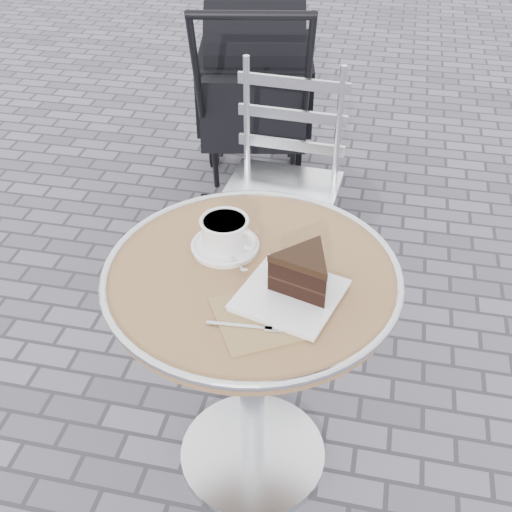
% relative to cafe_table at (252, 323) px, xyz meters
% --- Properties ---
extents(ground, '(80.00, 80.00, 0.00)m').
position_rel_cafe_table_xyz_m(ground, '(0.00, 0.00, -0.57)').
color(ground, slate).
rests_on(ground, ground).
extents(cafe_table, '(0.72, 0.72, 0.74)m').
position_rel_cafe_table_xyz_m(cafe_table, '(0.00, 0.00, 0.00)').
color(cafe_table, silver).
rests_on(cafe_table, ground).
extents(cappuccino_set, '(0.17, 0.18, 0.08)m').
position_rel_cafe_table_xyz_m(cappuccino_set, '(-0.08, 0.08, 0.20)').
color(cappuccino_set, white).
rests_on(cappuccino_set, cafe_table).
extents(cake_plate_set, '(0.32, 0.34, 0.11)m').
position_rel_cafe_table_xyz_m(cake_plate_set, '(0.12, -0.06, 0.22)').
color(cake_plate_set, '#927250').
rests_on(cake_plate_set, cafe_table).
extents(bistro_chair, '(0.42, 0.42, 0.89)m').
position_rel_cafe_table_xyz_m(bistro_chair, '(-0.07, 0.87, -0.02)').
color(bistro_chair, silver).
rests_on(bistro_chair, ground).
extents(baby_stroller, '(0.64, 1.08, 1.05)m').
position_rel_cafe_table_xyz_m(baby_stroller, '(-0.33, 1.52, -0.09)').
color(baby_stroller, black).
rests_on(baby_stroller, ground).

